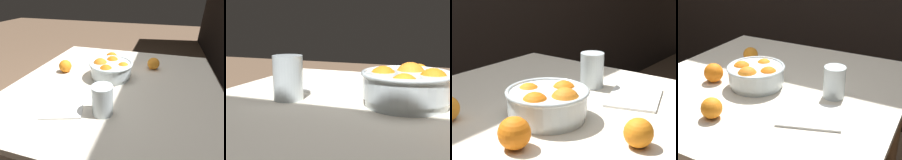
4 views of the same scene
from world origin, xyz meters
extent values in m
cube|color=beige|center=(0.00, 0.00, 0.72)|extent=(1.04, 1.03, 0.03)
cylinder|color=#936B47|center=(-0.46, -0.46, 0.35)|extent=(0.05, 0.05, 0.71)
cylinder|color=#936B47|center=(-0.46, 0.46, 0.35)|extent=(0.05, 0.05, 0.71)
cylinder|color=silver|center=(-0.05, -0.05, 0.75)|extent=(0.21, 0.21, 0.02)
cylinder|color=silver|center=(-0.05, -0.05, 0.79)|extent=(0.22, 0.22, 0.06)
torus|color=silver|center=(-0.05, -0.05, 0.82)|extent=(0.23, 0.23, 0.01)
sphere|color=orange|center=(0.02, -0.05, 0.80)|extent=(0.08, 0.08, 0.08)
sphere|color=orange|center=(-0.05, 0.02, 0.79)|extent=(0.07, 0.07, 0.07)
sphere|color=orange|center=(-0.11, -0.06, 0.80)|extent=(0.08, 0.08, 0.08)
sphere|color=orange|center=(-0.05, -0.11, 0.80)|extent=(0.08, 0.08, 0.08)
cylinder|color=#F4A314|center=(0.26, 0.01, 0.78)|extent=(0.07, 0.07, 0.08)
cylinder|color=silver|center=(0.26, 0.01, 0.80)|extent=(0.08, 0.08, 0.12)
sphere|color=orange|center=(-0.04, -0.32, 0.77)|extent=(0.07, 0.07, 0.07)
sphere|color=orange|center=(-0.22, 0.17, 0.77)|extent=(0.07, 0.07, 0.07)
sphere|color=orange|center=(-0.23, -0.09, 0.78)|extent=(0.08, 0.08, 0.08)
cube|color=white|center=(0.25, -0.16, 0.74)|extent=(0.25, 0.22, 0.01)
camera|label=1|loc=(0.78, 0.20, 1.18)|focal=28.00mm
camera|label=2|loc=(-0.17, 0.74, 0.95)|focal=50.00mm
camera|label=3|loc=(-0.79, -0.67, 1.16)|focal=60.00mm
camera|label=4|loc=(0.61, -1.00, 1.29)|focal=50.00mm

